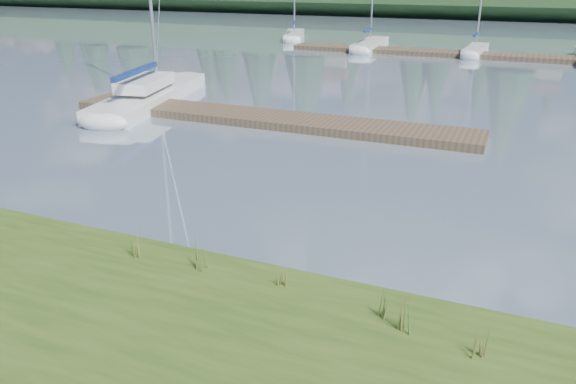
% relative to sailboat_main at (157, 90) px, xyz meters
% --- Properties ---
extents(ground, '(200.00, 200.00, 0.00)m').
position_rel_sailboat_main_xyz_m(ground, '(10.12, 19.12, -0.42)').
color(ground, gray).
rests_on(ground, ground).
extents(sailboat_main, '(4.08, 10.11, 14.16)m').
position_rel_sailboat_main_xyz_m(sailboat_main, '(0.00, 0.00, 0.00)').
color(sailboat_main, silver).
rests_on(sailboat_main, ground).
extents(dock_near, '(16.00, 2.00, 0.30)m').
position_rel_sailboat_main_xyz_m(dock_near, '(6.12, -1.88, -0.27)').
color(dock_near, '#4C3D2C').
rests_on(dock_near, ground).
extents(dock_far, '(26.00, 2.20, 0.30)m').
position_rel_sailboat_main_xyz_m(dock_far, '(12.12, 19.12, -0.27)').
color(dock_far, '#4C3D2C').
rests_on(dock_far, ground).
extents(sailboat_bg_0, '(3.52, 7.00, 10.18)m').
position_rel_sailboat_main_xyz_m(sailboat_bg_0, '(-3.60, 24.89, -0.09)').
color(sailboat_bg_0, silver).
rests_on(sailboat_bg_0, ground).
extents(sailboat_bg_1, '(1.84, 7.58, 11.27)m').
position_rel_sailboat_main_xyz_m(sailboat_bg_1, '(4.07, 21.32, -0.09)').
color(sailboat_bg_1, silver).
rests_on(sailboat_bg_1, ground).
extents(sailboat_bg_2, '(1.35, 5.82, 8.94)m').
position_rel_sailboat_main_xyz_m(sailboat_bg_2, '(11.58, 20.76, -0.08)').
color(sailboat_bg_2, silver).
rests_on(sailboat_bg_2, ground).
extents(weed_0, '(0.17, 0.14, 0.69)m').
position_rel_sailboat_main_xyz_m(weed_0, '(10.08, -13.05, 0.22)').
color(weed_0, '#475B23').
rests_on(weed_0, bank).
extents(weed_1, '(0.17, 0.14, 0.45)m').
position_rel_sailboat_main_xyz_m(weed_1, '(11.63, -12.93, 0.12)').
color(weed_1, '#475B23').
rests_on(weed_1, bank).
extents(weed_2, '(0.17, 0.14, 0.69)m').
position_rel_sailboat_main_xyz_m(weed_2, '(13.86, -13.44, 0.22)').
color(weed_2, '#475B23').
rests_on(weed_2, bank).
extents(weed_3, '(0.17, 0.14, 0.65)m').
position_rel_sailboat_main_xyz_m(weed_3, '(8.75, -13.07, 0.20)').
color(weed_3, '#475B23').
rests_on(weed_3, bank).
extents(weed_4, '(0.17, 0.14, 0.51)m').
position_rel_sailboat_main_xyz_m(weed_4, '(13.43, -13.22, 0.14)').
color(weed_4, '#475B23').
rests_on(weed_4, bank).
extents(weed_5, '(0.17, 0.14, 0.51)m').
position_rel_sailboat_main_xyz_m(weed_5, '(14.91, -13.64, 0.14)').
color(weed_5, '#475B23').
rests_on(weed_5, bank).
extents(mud_lip, '(60.00, 0.50, 0.14)m').
position_rel_sailboat_main_xyz_m(mud_lip, '(10.12, -12.48, -0.35)').
color(mud_lip, '#33281C').
rests_on(mud_lip, ground).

